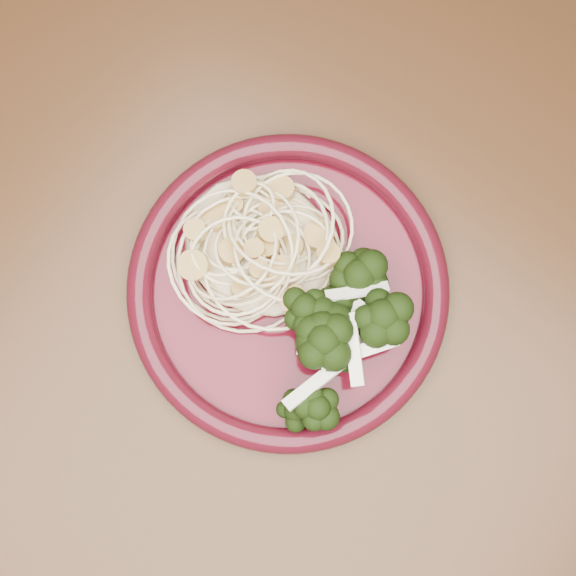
# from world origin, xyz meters

# --- Properties ---
(dining_table) EXTENTS (1.20, 0.80, 0.75)m
(dining_table) POSITION_xyz_m (0.00, 0.00, 0.65)
(dining_table) COLOR #472814
(dining_table) RESTS_ON ground
(dinner_plate) EXTENTS (0.33, 0.33, 0.02)m
(dinner_plate) POSITION_xyz_m (0.03, -0.06, 0.76)
(dinner_plate) COLOR #470713
(dinner_plate) RESTS_ON dining_table
(spaghetti_pile) EXTENTS (0.16, 0.15, 0.03)m
(spaghetti_pile) POSITION_xyz_m (-0.01, -0.05, 0.77)
(spaghetti_pile) COLOR #FAE8B1
(spaghetti_pile) RESTS_ON dinner_plate
(scallop_cluster) EXTENTS (0.15, 0.15, 0.04)m
(scallop_cluster) POSITION_xyz_m (-0.01, -0.05, 0.80)
(scallop_cluster) COLOR gold
(scallop_cluster) RESTS_ON spaghetti_pile
(broccoli_pile) EXTENTS (0.13, 0.17, 0.05)m
(broccoli_pile) POSITION_xyz_m (0.07, -0.08, 0.78)
(broccoli_pile) COLOR black
(broccoli_pile) RESTS_ON dinner_plate
(onion_garnish) EXTENTS (0.09, 0.11, 0.05)m
(onion_garnish) POSITION_xyz_m (0.07, -0.08, 0.81)
(onion_garnish) COLOR white
(onion_garnish) RESTS_ON broccoli_pile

